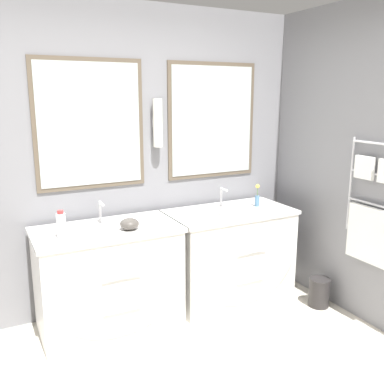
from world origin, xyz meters
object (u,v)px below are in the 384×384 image
vanity_right (232,256)px  flower_vase (257,197)px  amenity_bowl (130,224)px  toiletry_bottle (61,225)px  vanity_left (110,280)px  waste_bin (319,292)px

vanity_right → flower_vase: (0.30, 0.05, 0.50)m
vanity_right → amenity_bowl: bearing=-175.2°
toiletry_bottle → amenity_bowl: toiletry_bottle is taller
amenity_bowl → vanity_left: bearing=151.0°
vanity_right → flower_vase: 0.59m
flower_vase → vanity_right: bearing=-170.6°
amenity_bowl → waste_bin: size_ratio=0.57×
vanity_left → amenity_bowl: (0.15, -0.08, 0.46)m
waste_bin → flower_vase: bearing=122.4°
vanity_right → toiletry_bottle: size_ratio=5.35×
vanity_left → amenity_bowl: size_ratio=7.57×
vanity_right → waste_bin: bearing=-37.0°
vanity_left → vanity_right: same height
vanity_left → flower_vase: (1.43, 0.05, 0.50)m
vanity_left → toiletry_bottle: size_ratio=5.35×
waste_bin → vanity_left: bearing=165.0°
vanity_right → flower_vase: flower_vase is taller
vanity_left → flower_vase: flower_vase is taller
vanity_left → waste_bin: size_ratio=4.28×
vanity_left → waste_bin: 1.85m
toiletry_bottle → flower_vase: 1.79m
vanity_right → amenity_bowl: 1.09m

